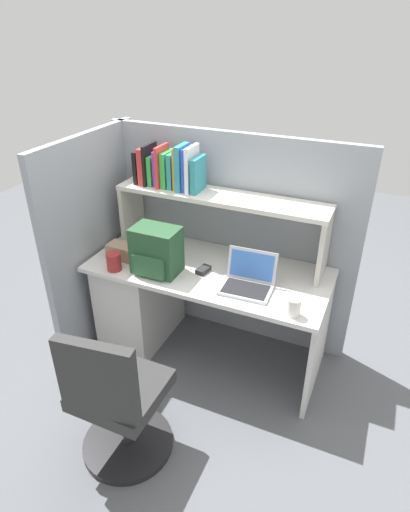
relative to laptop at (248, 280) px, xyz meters
name	(u,v)px	position (x,y,z in m)	size (l,w,h in m)	color
ground_plane	(208,352)	(-0.32, 0.11, -0.78)	(8.00, 8.00, 0.00)	#595B60
desk	(159,295)	(-0.71, 0.11, -0.38)	(1.60, 0.70, 0.73)	silver
cubicle_partition_rear	(229,239)	(-0.32, 0.49, -0.01)	(1.84, 0.05, 1.55)	gray
cubicle_partition_left	(97,242)	(-1.17, 0.06, -0.01)	(0.05, 1.06, 1.55)	gray
overhead_hutch	(220,209)	(-0.32, 0.31, 0.30)	(1.44, 0.28, 0.45)	#BCB7AC
reference_books_on_shelf	(170,168)	(-0.68, 0.31, 0.53)	(0.48, 0.19, 0.30)	black
laptop	(248,280)	(0.00, 0.00, 0.00)	(0.32, 0.27, 0.22)	#B7BABF
backpack	(156,251)	(-0.61, -0.06, 0.10)	(0.30, 0.23, 0.31)	#264C2D
computer_mouse	(203,270)	(-0.33, 0.05, -0.03)	(0.06, 0.10, 0.03)	#262628
paper_cup	(294,307)	(0.32, -0.16, 0.00)	(0.08, 0.08, 0.11)	white
tissue_box	(124,251)	(-0.91, 0.00, 0.00)	(0.22, 0.12, 0.10)	#9E7F60
snack_canister	(114,262)	(-0.88, -0.16, 0.01)	(0.10, 0.10, 0.12)	maroon
office_chair	(118,405)	(-0.41, -0.87, -0.39)	(0.52, 0.52, 0.93)	black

